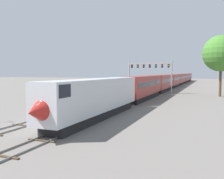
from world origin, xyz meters
The scene contains 6 objects.
ground_plane centered at (0.00, 0.00, 0.00)m, with size 400.00×400.00×0.00m, color slate.
track_main centered at (2.00, 60.00, 0.07)m, with size 2.60×200.00×0.16m.
track_near centered at (-3.50, 40.00, 0.07)m, with size 2.60×160.00×0.16m.
passenger_train centered at (2.00, 73.20, 2.61)m, with size 3.04×158.64×4.80m.
signal_gantry centered at (-0.25, 42.25, 6.29)m, with size 12.10×0.49×8.51m.
trackside_tree_left centered at (16.90, 39.50, 9.87)m, with size 8.30×8.30×14.05m.
Camera 1 is at (14.51, -22.03, 5.59)m, focal length 39.31 mm.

